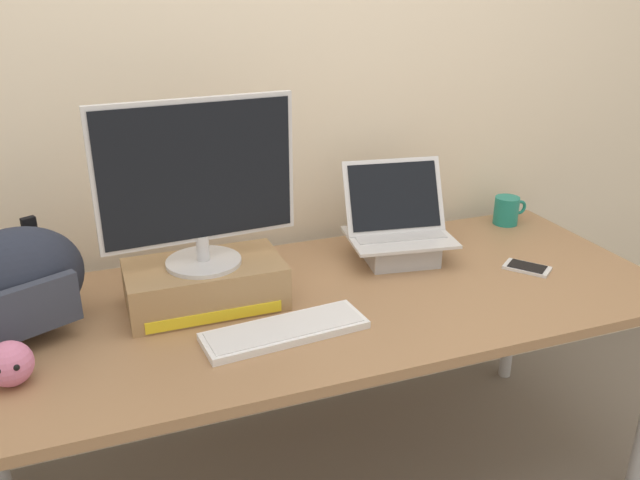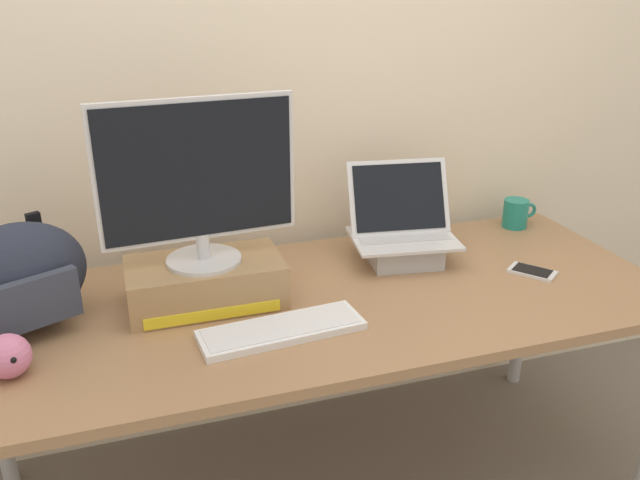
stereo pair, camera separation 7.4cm
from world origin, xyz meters
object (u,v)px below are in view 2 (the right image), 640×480
at_px(open_laptop, 402,240).
at_px(external_keyboard, 282,329).
at_px(plush_toy, 8,356).
at_px(cell_phone, 532,272).
at_px(toner_box_yellow, 206,282).
at_px(messenger_backpack, 18,278).
at_px(coffee_mug, 516,213).
at_px(desktop_monitor, 198,182).

relative_size(open_laptop, external_keyboard, 0.82).
bearing_deg(plush_toy, cell_phone, 3.98).
distance_m(toner_box_yellow, plush_toy, 0.54).
xyz_separation_m(open_laptop, messenger_backpack, (-1.13, -0.09, 0.08)).
distance_m(toner_box_yellow, coffee_mug, 1.20).
height_order(desktop_monitor, messenger_backpack, desktop_monitor).
relative_size(desktop_monitor, messenger_backpack, 1.30).
relative_size(coffee_mug, plush_toy, 1.26).
relative_size(desktop_monitor, external_keyboard, 1.21).
bearing_deg(open_laptop, external_keyboard, -137.57).
bearing_deg(toner_box_yellow, open_laptop, 8.83).
bearing_deg(coffee_mug, toner_box_yellow, -168.24).
bearing_deg(desktop_monitor, open_laptop, 4.76).
bearing_deg(desktop_monitor, external_keyboard, -60.12).
xyz_separation_m(desktop_monitor, cell_phone, (1.00, -0.12, -0.35)).
bearing_deg(plush_toy, external_keyboard, -0.75).
xyz_separation_m(open_laptop, external_keyboard, (-0.50, -0.34, -0.06)).
bearing_deg(cell_phone, messenger_backpack, 137.20).
relative_size(toner_box_yellow, plush_toy, 4.10).
relative_size(toner_box_yellow, coffee_mug, 3.27).
xyz_separation_m(external_keyboard, coffee_mug, (1.02, 0.48, 0.04)).
relative_size(external_keyboard, plush_toy, 4.20).
bearing_deg(coffee_mug, plush_toy, -164.22).
height_order(external_keyboard, messenger_backpack, messenger_backpack).
height_order(toner_box_yellow, cell_phone, toner_box_yellow).
distance_m(open_laptop, external_keyboard, 0.60).
relative_size(desktop_monitor, coffee_mug, 4.04).
bearing_deg(open_laptop, messenger_backpack, -166.96).
height_order(toner_box_yellow, open_laptop, open_laptop).
height_order(external_keyboard, cell_phone, external_keyboard).
xyz_separation_m(external_keyboard, cell_phone, (0.84, 0.11, -0.01)).
bearing_deg(toner_box_yellow, messenger_backpack, 179.18).
bearing_deg(toner_box_yellow, coffee_mug, 11.76).
distance_m(toner_box_yellow, open_laptop, 0.66).
xyz_separation_m(desktop_monitor, coffee_mug, (1.18, 0.25, -0.31)).
xyz_separation_m(coffee_mug, cell_phone, (-0.18, -0.37, -0.05)).
relative_size(desktop_monitor, open_laptop, 1.47).
distance_m(desktop_monitor, open_laptop, 0.72).
relative_size(open_laptop, cell_phone, 2.31).
distance_m(toner_box_yellow, cell_phone, 1.01).
distance_m(desktop_monitor, plush_toy, 0.62).
xyz_separation_m(toner_box_yellow, desktop_monitor, (0.00, -0.00, 0.30)).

